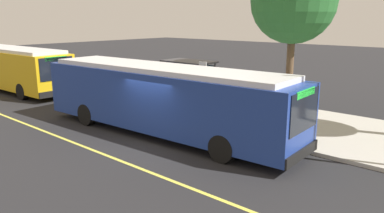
{
  "coord_description": "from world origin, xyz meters",
  "views": [
    {
      "loc": [
        10.84,
        -9.91,
        4.89
      ],
      "look_at": [
        1.31,
        0.85,
        1.53
      ],
      "focal_mm": 35.5,
      "sensor_mm": 36.0,
      "label": 1
    }
  ],
  "objects_px": {
    "route_sign_post": "(203,82)",
    "waiting_bench": "(189,96)",
    "transit_bus_second": "(12,67)",
    "pedestrian_commuter": "(195,94)",
    "transit_bus_main": "(162,97)"
  },
  "relations": [
    {
      "from": "transit_bus_second",
      "to": "route_sign_post",
      "type": "relative_size",
      "value": 4.15
    },
    {
      "from": "transit_bus_main",
      "to": "transit_bus_second",
      "type": "bearing_deg",
      "value": 178.92
    },
    {
      "from": "transit_bus_main",
      "to": "route_sign_post",
      "type": "relative_size",
      "value": 4.53
    },
    {
      "from": "transit_bus_second",
      "to": "waiting_bench",
      "type": "xyz_separation_m",
      "value": [
        12.62,
        4.18,
        -0.98
      ]
    },
    {
      "from": "transit_bus_second",
      "to": "waiting_bench",
      "type": "distance_m",
      "value": 13.33
    },
    {
      "from": "route_sign_post",
      "to": "waiting_bench",
      "type": "bearing_deg",
      "value": 143.48
    },
    {
      "from": "transit_bus_second",
      "to": "transit_bus_main",
      "type": "bearing_deg",
      "value": -1.08
    },
    {
      "from": "waiting_bench",
      "to": "pedestrian_commuter",
      "type": "distance_m",
      "value": 1.79
    },
    {
      "from": "route_sign_post",
      "to": "transit_bus_main",
      "type": "bearing_deg",
      "value": -93.2
    },
    {
      "from": "waiting_bench",
      "to": "route_sign_post",
      "type": "bearing_deg",
      "value": -36.52
    },
    {
      "from": "pedestrian_commuter",
      "to": "transit_bus_second",
      "type": "bearing_deg",
      "value": -167.34
    },
    {
      "from": "transit_bus_second",
      "to": "waiting_bench",
      "type": "height_order",
      "value": "transit_bus_second"
    },
    {
      "from": "transit_bus_main",
      "to": "pedestrian_commuter",
      "type": "relative_size",
      "value": 7.5
    },
    {
      "from": "waiting_bench",
      "to": "route_sign_post",
      "type": "relative_size",
      "value": 0.57
    },
    {
      "from": "transit_bus_second",
      "to": "route_sign_post",
      "type": "bearing_deg",
      "value": 8.29
    }
  ]
}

